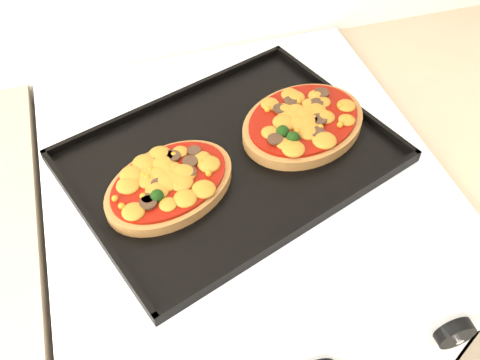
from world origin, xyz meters
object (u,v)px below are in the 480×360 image
object	(u,v)px
stove	(240,303)
baking_tray	(230,156)
pizza_left	(170,183)
pizza_right	(303,122)

from	to	relation	value
stove	baking_tray	bearing A→B (deg)	179.62
stove	baking_tray	world-z (taller)	baking_tray
pizza_left	stove	bearing A→B (deg)	18.32
pizza_right	stove	bearing A→B (deg)	-167.15
pizza_left	pizza_right	distance (m)	0.24
stove	pizza_left	distance (m)	0.49
stove	pizza_right	size ratio (longest dim) A/B	4.27
stove	pizza_left	xyz separation A→B (m)	(-0.12, -0.04, 0.48)
stove	pizza_left	world-z (taller)	pizza_left
baking_tray	pizza_right	world-z (taller)	pizza_right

